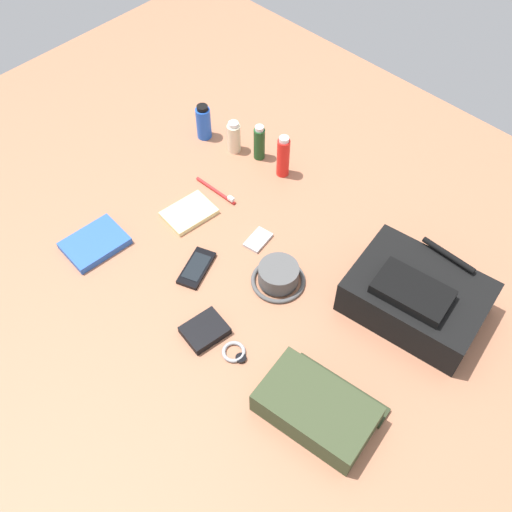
{
  "coord_description": "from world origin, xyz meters",
  "views": [
    {
      "loc": [
        0.71,
        -0.73,
        1.37
      ],
      "look_at": [
        0.0,
        0.0,
        0.04
      ],
      "focal_mm": 41.72,
      "sensor_mm": 36.0,
      "label": 1
    }
  ],
  "objects_px": {
    "media_player": "(258,240)",
    "wristwatch": "(235,353)",
    "deodorant_spray": "(204,122)",
    "paperback_novel": "(95,243)",
    "lotion_bottle": "(234,137)",
    "shampoo_bottle": "(259,143)",
    "bucket_hat": "(279,276)",
    "toiletry_pouch": "(317,408)",
    "toothbrush": "(218,192)",
    "cell_phone": "(197,268)",
    "wallet": "(205,330)",
    "notepad": "(189,213)",
    "backpack": "(416,296)",
    "sunscreen_spray": "(283,157)"
  },
  "relations": [
    {
      "from": "bucket_hat",
      "to": "shampoo_bottle",
      "type": "distance_m",
      "value": 0.51
    },
    {
      "from": "bucket_hat",
      "to": "wristwatch",
      "type": "bearing_deg",
      "value": -73.4
    },
    {
      "from": "toiletry_pouch",
      "to": "wallet",
      "type": "height_order",
      "value": "toiletry_pouch"
    },
    {
      "from": "cell_phone",
      "to": "toothbrush",
      "type": "xyz_separation_m",
      "value": [
        -0.17,
        0.25,
        0.0
      ]
    },
    {
      "from": "backpack",
      "to": "notepad",
      "type": "distance_m",
      "value": 0.72
    },
    {
      "from": "wallet",
      "to": "notepad",
      "type": "xyz_separation_m",
      "value": [
        -0.34,
        0.25,
        -0.0
      ]
    },
    {
      "from": "shampoo_bottle",
      "to": "cell_phone",
      "type": "xyz_separation_m",
      "value": [
        0.19,
        -0.46,
        -0.06
      ]
    },
    {
      "from": "toiletry_pouch",
      "to": "deodorant_spray",
      "type": "relative_size",
      "value": 2.29
    },
    {
      "from": "wristwatch",
      "to": "backpack",
      "type": "bearing_deg",
      "value": 59.88
    },
    {
      "from": "shampoo_bottle",
      "to": "sunscreen_spray",
      "type": "distance_m",
      "value": 0.11
    },
    {
      "from": "cell_phone",
      "to": "media_player",
      "type": "xyz_separation_m",
      "value": [
        0.05,
        0.2,
        -0.0
      ]
    },
    {
      "from": "deodorant_spray",
      "to": "wallet",
      "type": "height_order",
      "value": "deodorant_spray"
    },
    {
      "from": "lotion_bottle",
      "to": "paperback_novel",
      "type": "xyz_separation_m",
      "value": [
        -0.0,
        -0.57,
        -0.05
      ]
    },
    {
      "from": "deodorant_spray",
      "to": "backpack",
      "type": "bearing_deg",
      "value": -5.45
    },
    {
      "from": "sunscreen_spray",
      "to": "media_player",
      "type": "bearing_deg",
      "value": -61.77
    },
    {
      "from": "toiletry_pouch",
      "to": "media_player",
      "type": "relative_size",
      "value": 3.21
    },
    {
      "from": "toothbrush",
      "to": "paperback_novel",
      "type": "bearing_deg",
      "value": -105.04
    },
    {
      "from": "deodorant_spray",
      "to": "toothbrush",
      "type": "distance_m",
      "value": 0.28
    },
    {
      "from": "paperback_novel",
      "to": "notepad",
      "type": "bearing_deg",
      "value": 68.39
    },
    {
      "from": "bucket_hat",
      "to": "toothbrush",
      "type": "distance_m",
      "value": 0.39
    },
    {
      "from": "toiletry_pouch",
      "to": "cell_phone",
      "type": "xyz_separation_m",
      "value": [
        -0.53,
        0.09,
        -0.03
      ]
    },
    {
      "from": "media_player",
      "to": "wristwatch",
      "type": "bearing_deg",
      "value": -55.22
    },
    {
      "from": "lotion_bottle",
      "to": "cell_phone",
      "type": "height_order",
      "value": "lotion_bottle"
    },
    {
      "from": "backpack",
      "to": "sunscreen_spray",
      "type": "distance_m",
      "value": 0.62
    },
    {
      "from": "toiletry_pouch",
      "to": "cell_phone",
      "type": "height_order",
      "value": "toiletry_pouch"
    },
    {
      "from": "bucket_hat",
      "to": "media_player",
      "type": "distance_m",
      "value": 0.16
    },
    {
      "from": "backpack",
      "to": "wristwatch",
      "type": "xyz_separation_m",
      "value": [
        -0.25,
        -0.43,
        -0.06
      ]
    },
    {
      "from": "lotion_bottle",
      "to": "paperback_novel",
      "type": "bearing_deg",
      "value": -90.1
    },
    {
      "from": "deodorant_spray",
      "to": "media_player",
      "type": "bearing_deg",
      "value": -24.52
    },
    {
      "from": "toiletry_pouch",
      "to": "bucket_hat",
      "type": "height_order",
      "value": "toiletry_pouch"
    },
    {
      "from": "lotion_bottle",
      "to": "shampoo_bottle",
      "type": "distance_m",
      "value": 0.09
    },
    {
      "from": "bucket_hat",
      "to": "lotion_bottle",
      "type": "xyz_separation_m",
      "value": [
        -0.47,
        0.29,
        0.03
      ]
    },
    {
      "from": "backpack",
      "to": "shampoo_bottle",
      "type": "distance_m",
      "value": 0.73
    },
    {
      "from": "notepad",
      "to": "sunscreen_spray",
      "type": "bearing_deg",
      "value": 81.65
    },
    {
      "from": "sunscreen_spray",
      "to": "wallet",
      "type": "xyz_separation_m",
      "value": [
        0.25,
        -0.58,
        -0.06
      ]
    },
    {
      "from": "cell_phone",
      "to": "wallet",
      "type": "height_order",
      "value": "wallet"
    },
    {
      "from": "shampoo_bottle",
      "to": "wallet",
      "type": "bearing_deg",
      "value": -58.19
    },
    {
      "from": "toothbrush",
      "to": "lotion_bottle",
      "type": "bearing_deg",
      "value": 120.72
    },
    {
      "from": "media_player",
      "to": "backpack",
      "type": "bearing_deg",
      "value": 14.35
    },
    {
      "from": "bucket_hat",
      "to": "cell_phone",
      "type": "height_order",
      "value": "bucket_hat"
    },
    {
      "from": "notepad",
      "to": "toiletry_pouch",
      "type": "bearing_deg",
      "value": -11.24
    },
    {
      "from": "backpack",
      "to": "bucket_hat",
      "type": "distance_m",
      "value": 0.37
    },
    {
      "from": "deodorant_spray",
      "to": "paperback_novel",
      "type": "xyz_separation_m",
      "value": [
        0.12,
        -0.55,
        -0.05
      ]
    },
    {
      "from": "lotion_bottle",
      "to": "sunscreen_spray",
      "type": "distance_m",
      "value": 0.2
    },
    {
      "from": "paperback_novel",
      "to": "wristwatch",
      "type": "distance_m",
      "value": 0.55
    },
    {
      "from": "backpack",
      "to": "wallet",
      "type": "relative_size",
      "value": 3.46
    },
    {
      "from": "lotion_bottle",
      "to": "media_player",
      "type": "bearing_deg",
      "value": -34.69
    },
    {
      "from": "paperback_novel",
      "to": "wallet",
      "type": "xyz_separation_m",
      "value": [
        0.45,
        0.02,
        0.0
      ]
    },
    {
      "from": "toothbrush",
      "to": "shampoo_bottle",
      "type": "bearing_deg",
      "value": 95.78
    },
    {
      "from": "shampoo_bottle",
      "to": "toothbrush",
      "type": "relative_size",
      "value": 0.78
    }
  ]
}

